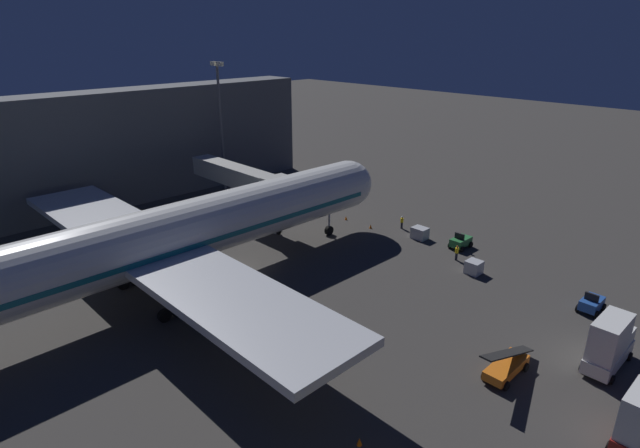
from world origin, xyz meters
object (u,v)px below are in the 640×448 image
Objects in this scene: baggage_tug_spare at (461,242)px; baggage_container_mid_row at (474,267)px; ground_crew_marshaller_fwd at (402,222)px; ground_crew_near_nose_gear at (457,252)px; jet_bridge at (247,179)px; pushback_tug at (592,304)px; baggage_container_far_row at (420,233)px; traffic_cone_nose_starboard at (346,218)px; traffic_cone_wingtip_svc_side at (359,441)px; traffic_cone_nose_port at (371,226)px; catering_truck at (610,343)px; belt_loader at (506,366)px; airliner_at_gate at (155,241)px; apron_floodlight_mast at (221,119)px.

baggage_tug_spare is 1.79× the size of baggage_container_mid_row.
ground_crew_near_nose_gear is at bearing 161.52° from ground_crew_marshaller_fwd.
pushback_tug is at bearing -167.98° from jet_bridge.
traffic_cone_nose_starboard is at bearing 9.12° from baggage_container_far_row.
baggage_tug_spare reaches higher than ground_crew_marshaller_fwd.
jet_bridge is at bearing 20.04° from ground_crew_near_nose_gear.
jet_bridge is 35.46× the size of traffic_cone_wingtip_svc_side.
pushback_tug is 11.60m from baggage_container_mid_row.
jet_bridge is 10.36× the size of baggage_container_far_row.
ground_crew_marshaller_fwd is (13.31, -5.00, 0.23)m from baggage_container_mid_row.
baggage_container_far_row is 1.06× the size of ground_crew_near_nose_gear.
traffic_cone_nose_port is at bearing -142.04° from jet_bridge.
catering_truck is at bearing -112.21° from traffic_cone_wingtip_svc_side.
jet_bridge is at bearing 37.96° from traffic_cone_nose_port.
baggage_tug_spare reaches higher than ground_crew_near_nose_gear.
ground_crew_marshaller_fwd is (23.85, -18.63, 0.10)m from belt_loader.
catering_truck is (-33.78, -19.22, -3.73)m from airliner_at_gate.
catering_truck reaches higher than baggage_container_mid_row.
catering_truck is at bearing 156.99° from ground_crew_marshaller_fwd.
traffic_cone_wingtip_svc_side is (4.10, 27.40, -0.51)m from pushback_tug.
jet_bridge is 23.22m from baggage_container_far_row.
baggage_container_mid_row is 14.23m from ground_crew_marshaller_fwd.
jet_bridge is 3.36× the size of catering_truck.
baggage_tug_spare is 3.72m from ground_crew_near_nose_gear.
baggage_container_mid_row is (-18.37, -26.41, -5.19)m from airliner_at_gate.
baggage_tug_spare is 1.46× the size of baggage_container_far_row.
traffic_cone_nose_starboard is at bearing -5.90° from baggage_container_mid_row.
catering_truck is at bearing 154.96° from baggage_container_mid_row.
airliner_at_gate is at bearing -0.49° from traffic_cone_wingtip_svc_side.
baggage_tug_spare is 5.01× the size of traffic_cone_wingtip_svc_side.
baggage_tug_spare reaches higher than baggage_container_far_row.
apron_floodlight_mast reaches higher than traffic_cone_nose_port.
baggage_container_mid_row is 10.43m from baggage_container_far_row.
ground_crew_near_nose_gear is at bearing -25.41° from catering_truck.
ground_crew_marshaller_fwd is at bearing -99.14° from airliner_at_gate.
airliner_at_gate is at bearing 119.85° from jet_bridge.
traffic_cone_nose_starboard is (20.57, -2.13, -0.44)m from baggage_container_mid_row.
airliner_at_gate is 33.56× the size of ground_crew_near_nose_gear.
airliner_at_gate is at bearing 29.64° from catering_truck.
catering_truck reaches higher than baggage_tug_spare.
apron_floodlight_mast is 2.65× the size of belt_loader.
traffic_cone_wingtip_svc_side is at bearing 76.73° from belt_loader.
pushback_tug is 25.25m from ground_crew_marshaller_fwd.
baggage_container_mid_row is at bearing -177.88° from apron_floodlight_mast.
ground_crew_near_nose_gear is (13.61, -15.21, 0.13)m from belt_loader.
ground_crew_marshaller_fwd is (-30.55, -6.63, -10.45)m from apron_floodlight_mast.
baggage_container_mid_row is at bearing 172.51° from traffic_cone_nose_port.
pushback_tug reaches higher than baggage_container_far_row.
apron_floodlight_mast is at bearing -5.37° from catering_truck.
traffic_cone_wingtip_svc_side is (-7.47, 26.64, -0.44)m from baggage_container_mid_row.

